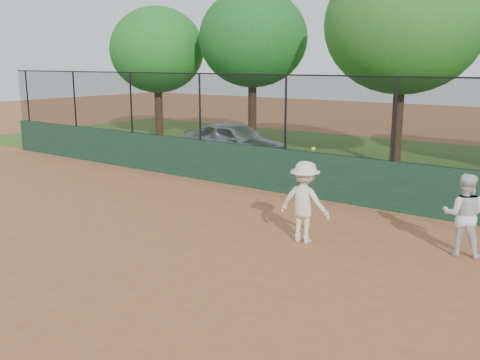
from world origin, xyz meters
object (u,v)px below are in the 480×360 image
Objects in this scene: parked_car at (234,141)px; tree_1 at (253,39)px; tree_0 at (157,50)px; tree_2 at (403,25)px; player_main at (305,202)px; player_second at (464,215)px.

parked_car is 4.83m from tree_1.
tree_2 reaches higher than tree_0.
tree_1 is (4.64, 0.78, 0.40)m from tree_0.
parked_car is at bearing -66.89° from tree_1.
tree_1 is (-1.21, 2.83, 3.73)m from parked_car.
player_main is 9.46m from tree_2.
parked_car is 10.71m from player_second.
player_main is 15.37m from tree_0.
player_second is at bearing -25.99° from tree_0.
player_second is at bearing -117.33° from parked_car.
tree_0 reaches higher than player_second.
player_main is (-2.72, -1.09, 0.05)m from player_second.
tree_2 is at bearing -75.41° from player_second.
tree_1 is at bearing 9.60° from tree_0.
tree_0 is (-15.14, 7.38, 3.26)m from player_second.
tree_0 is at bearing 145.72° from player_main.
player_second is at bearing 21.79° from player_main.
tree_2 reaches higher than parked_car.
tree_0 is 11.09m from tree_2.
tree_1 is at bearing 25.64° from parked_car.
tree_0 is 0.93× the size of tree_1.
tree_1 is (-7.78, 9.25, 3.61)m from player_main.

